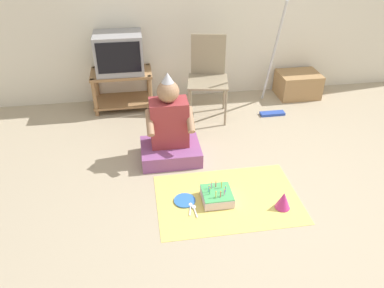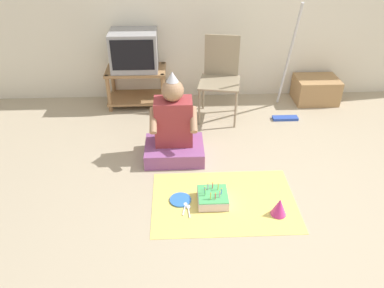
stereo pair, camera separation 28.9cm
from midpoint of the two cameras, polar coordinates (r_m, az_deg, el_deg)
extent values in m
plane|color=tan|center=(3.01, 11.33, -10.46)|extent=(16.00, 16.00, 0.00)
cube|color=#997047|center=(4.38, -12.65, 10.50)|extent=(0.68, 0.42, 0.03)
cube|color=#997047|center=(4.52, -12.13, 6.45)|extent=(0.68, 0.42, 0.02)
cylinder|color=#997047|center=(4.34, -16.46, 6.71)|extent=(0.04, 0.04, 0.44)
cylinder|color=#997047|center=(4.29, -8.28, 7.47)|extent=(0.04, 0.04, 0.44)
cylinder|color=#997047|center=(4.65, -16.08, 8.58)|extent=(0.04, 0.04, 0.44)
cylinder|color=#997047|center=(4.61, -8.43, 9.31)|extent=(0.04, 0.04, 0.44)
cube|color=#99999E|center=(4.31, -13.02, 13.34)|extent=(0.52, 0.40, 0.43)
cube|color=black|center=(4.11, -13.15, 12.62)|extent=(0.46, 0.01, 0.33)
cube|color=gray|center=(4.06, 0.37, 9.43)|extent=(0.50, 0.50, 0.02)
cube|color=gray|center=(4.17, 0.45, 13.39)|extent=(0.37, 0.09, 0.45)
cylinder|color=gray|center=(3.98, -2.49, 5.57)|extent=(0.02, 0.02, 0.42)
cylinder|color=gray|center=(3.97, 3.08, 5.49)|extent=(0.02, 0.02, 0.42)
cylinder|color=gray|center=(4.33, -2.15, 7.91)|extent=(0.02, 0.02, 0.42)
cylinder|color=gray|center=(4.32, 3.00, 7.84)|extent=(0.02, 0.02, 0.42)
cube|color=#A87F51|center=(4.82, 14.17, 8.76)|extent=(0.50, 0.39, 0.29)
cube|color=#2D4CB2|center=(4.34, 10.30, 4.54)|extent=(0.28, 0.09, 0.03)
cylinder|color=#B7B7BC|center=(4.25, 10.34, 13.19)|extent=(0.03, 0.41, 1.23)
cube|color=#8C4C8C|center=(3.52, -5.63, -1.27)|extent=(0.55, 0.43, 0.14)
cube|color=#993338|center=(3.40, -5.94, 3.17)|extent=(0.34, 0.22, 0.44)
sphere|color=#9E7556|center=(3.26, -6.24, 7.89)|extent=(0.20, 0.20, 0.20)
cone|color=silver|center=(3.21, -6.38, 9.97)|extent=(0.11, 0.11, 0.09)
cylinder|color=#9E7556|center=(3.28, -8.97, 3.16)|extent=(0.06, 0.23, 0.19)
cylinder|color=#9E7556|center=(3.29, -2.82, 3.66)|extent=(0.06, 0.23, 0.19)
cube|color=#EAD666|center=(3.08, 2.77, -8.40)|extent=(1.16, 0.77, 0.01)
cube|color=silver|center=(3.04, 1.08, -8.08)|extent=(0.24, 0.24, 0.07)
cube|color=#4CB266|center=(3.01, 1.09, -7.49)|extent=(0.24, 0.24, 0.01)
cylinder|color=#4C7FE5|center=(3.00, 2.37, -7.06)|extent=(0.01, 0.01, 0.06)
sphere|color=#FFCC4C|center=(2.97, 2.38, -6.53)|extent=(0.01, 0.01, 0.01)
cylinder|color=yellow|center=(3.03, 1.80, -6.44)|extent=(0.01, 0.01, 0.06)
sphere|color=#FFCC4C|center=(3.01, 1.81, -5.91)|extent=(0.01, 0.01, 0.01)
cylinder|color=#EA4C4C|center=(3.04, 0.94, -6.31)|extent=(0.01, 0.01, 0.06)
sphere|color=#FFCC4C|center=(3.02, 0.94, -5.78)|extent=(0.01, 0.01, 0.01)
cylinder|color=#E58CCC|center=(3.03, 0.25, -6.50)|extent=(0.01, 0.01, 0.06)
sphere|color=#FFCC4C|center=(3.01, 0.25, -5.97)|extent=(0.01, 0.01, 0.01)
cylinder|color=#4C7FE5|center=(3.00, -0.17, -7.04)|extent=(0.01, 0.01, 0.06)
sphere|color=#FFCC4C|center=(2.97, -0.17, -6.50)|extent=(0.01, 0.01, 0.01)
cylinder|color=#66C666|center=(2.97, -0.08, -7.42)|extent=(0.01, 0.01, 0.06)
sphere|color=#FFCC4C|center=(2.95, -0.08, -6.88)|extent=(0.01, 0.01, 0.01)
cylinder|color=yellow|center=(2.94, 0.83, -7.91)|extent=(0.01, 0.01, 0.06)
sphere|color=#FFCC4C|center=(2.92, 0.83, -7.36)|extent=(0.01, 0.01, 0.01)
cylinder|color=#EA4C4C|center=(2.94, 1.55, -7.88)|extent=(0.01, 0.01, 0.06)
sphere|color=#FFCC4C|center=(2.92, 1.56, -7.34)|extent=(0.01, 0.01, 0.01)
cylinder|color=#E58CCC|center=(2.97, 2.18, -7.55)|extent=(0.01, 0.01, 0.06)
sphere|color=#FFCC4C|center=(2.94, 2.20, -7.01)|extent=(0.01, 0.01, 0.01)
cone|color=#CC338C|center=(3.00, 11.11, -8.49)|extent=(0.12, 0.12, 0.15)
cylinder|color=blue|center=(3.05, -3.87, -8.67)|extent=(0.17, 0.17, 0.01)
ellipsoid|color=white|center=(3.01, -3.00, -9.31)|extent=(0.04, 0.05, 0.01)
cube|color=white|center=(2.96, -3.12, -10.26)|extent=(0.03, 0.10, 0.01)
ellipsoid|color=white|center=(2.99, -2.53, -9.63)|extent=(0.04, 0.05, 0.01)
cube|color=white|center=(2.94, -2.28, -10.58)|extent=(0.02, 0.10, 0.01)
camera|label=1|loc=(0.14, -92.67, -1.72)|focal=35.00mm
camera|label=2|loc=(0.14, 87.33, 1.72)|focal=35.00mm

